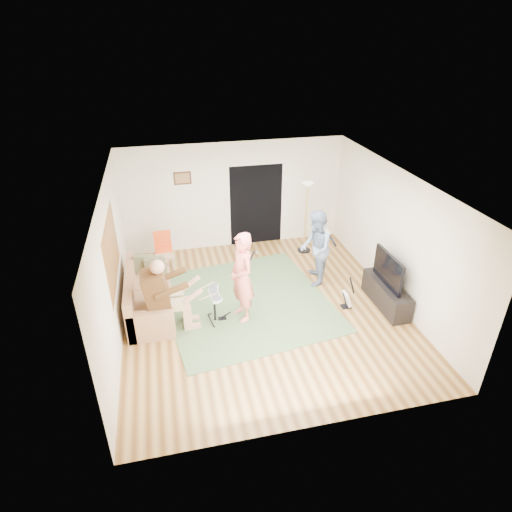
# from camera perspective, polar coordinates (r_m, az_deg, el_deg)

# --- Properties ---
(floor) EXTENTS (6.00, 6.00, 0.00)m
(floor) POSITION_cam_1_polar(r_m,az_deg,el_deg) (8.81, 0.89, -7.02)
(floor) COLOR brown
(floor) RESTS_ON ground
(walls) EXTENTS (5.50, 6.00, 2.70)m
(walls) POSITION_cam_1_polar(r_m,az_deg,el_deg) (8.10, 0.96, 0.78)
(walls) COLOR silver
(walls) RESTS_ON floor
(ceiling) EXTENTS (6.00, 6.00, 0.00)m
(ceiling) POSITION_cam_1_polar(r_m,az_deg,el_deg) (7.57, 1.05, 9.86)
(ceiling) COLOR white
(ceiling) RESTS_ON walls
(window_blinds) EXTENTS (0.00, 2.05, 2.05)m
(window_blinds) POSITION_cam_1_polar(r_m,az_deg,el_deg) (8.06, -18.69, 0.61)
(window_blinds) COLOR #945F2D
(window_blinds) RESTS_ON walls
(doorway) EXTENTS (2.10, 0.00, 2.10)m
(doorway) POSITION_cam_1_polar(r_m,az_deg,el_deg) (10.99, 0.02, 6.77)
(doorway) COLOR black
(doorway) RESTS_ON walls
(picture_frame) EXTENTS (0.42, 0.03, 0.32)m
(picture_frame) POSITION_cam_1_polar(r_m,az_deg,el_deg) (10.47, -9.79, 10.19)
(picture_frame) COLOR #3F2314
(picture_frame) RESTS_ON walls
(area_rug) EXTENTS (3.69, 3.80, 0.02)m
(area_rug) POSITION_cam_1_polar(r_m,az_deg,el_deg) (9.00, -1.30, -6.10)
(area_rug) COLOR #4A683F
(area_rug) RESTS_ON floor
(sofa) EXTENTS (0.86, 2.10, 0.85)m
(sofa) POSITION_cam_1_polar(r_m,az_deg,el_deg) (8.88, -14.45, -5.51)
(sofa) COLOR #A57752
(sofa) RESTS_ON floor
(drummer) EXTENTS (0.96, 0.53, 1.47)m
(drummer) POSITION_cam_1_polar(r_m,az_deg,el_deg) (8.16, -11.61, -6.00)
(drummer) COLOR #523317
(drummer) RESTS_ON sofa
(drum_kit) EXTENTS (0.37, 0.67, 0.69)m
(drum_kit) POSITION_cam_1_polar(r_m,az_deg,el_deg) (8.35, -5.53, -6.90)
(drum_kit) COLOR black
(drum_kit) RESTS_ON floor
(singer) EXTENTS (0.57, 0.74, 1.82)m
(singer) POSITION_cam_1_polar(r_m,az_deg,el_deg) (8.08, -1.88, -2.90)
(singer) COLOR #FC796D
(singer) RESTS_ON floor
(microphone) EXTENTS (0.06, 0.06, 0.24)m
(microphone) POSITION_cam_1_polar(r_m,az_deg,el_deg) (7.89, -0.51, 0.04)
(microphone) COLOR black
(microphone) RESTS_ON singer
(guitarist) EXTENTS (0.84, 0.97, 1.70)m
(guitarist) POSITION_cam_1_polar(r_m,az_deg,el_deg) (9.34, 7.92, 1.01)
(guitarist) COLOR #7182A5
(guitarist) RESTS_ON floor
(guitar_held) EXTENTS (0.18, 0.61, 0.26)m
(guitar_held) POSITION_cam_1_polar(r_m,az_deg,el_deg) (9.27, 9.21, 2.80)
(guitar_held) COLOR white
(guitar_held) RESTS_ON guitarist
(guitar_spare) EXTENTS (0.26, 0.23, 0.71)m
(guitar_spare) POSITION_cam_1_polar(r_m,az_deg,el_deg) (8.94, 12.05, -5.58)
(guitar_spare) COLOR black
(guitar_spare) RESTS_ON floor
(torchiere_lamp) EXTENTS (0.33, 0.33, 1.82)m
(torchiere_lamp) POSITION_cam_1_polar(r_m,az_deg,el_deg) (10.53, 6.76, 6.75)
(torchiere_lamp) COLOR black
(torchiere_lamp) RESTS_ON floor
(dining_chair) EXTENTS (0.43, 0.45, 0.97)m
(dining_chair) POSITION_cam_1_polar(r_m,az_deg,el_deg) (10.13, -12.05, -0.28)
(dining_chair) COLOR tan
(dining_chair) RESTS_ON floor
(tv_cabinet) EXTENTS (0.40, 1.40, 0.50)m
(tv_cabinet) POSITION_cam_1_polar(r_m,az_deg,el_deg) (9.18, 16.97, -4.94)
(tv_cabinet) COLOR black
(tv_cabinet) RESTS_ON floor
(television) EXTENTS (0.06, 1.04, 0.65)m
(television) POSITION_cam_1_polar(r_m,az_deg,el_deg) (8.85, 17.23, -1.73)
(television) COLOR black
(television) RESTS_ON tv_cabinet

